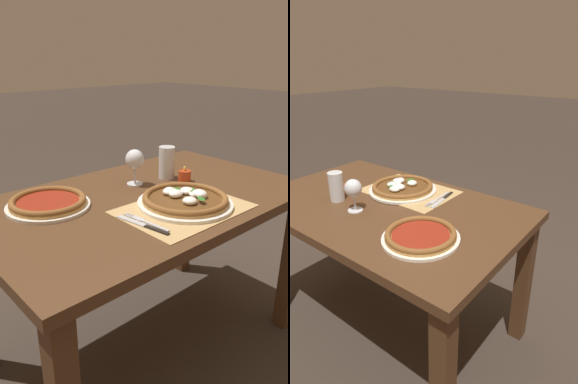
{
  "view_description": "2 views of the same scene",
  "coord_description": "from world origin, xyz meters",
  "views": [
    {
      "loc": [
        -0.93,
        -1.04,
        1.27
      ],
      "look_at": [
        -0.1,
        -0.09,
        0.8
      ],
      "focal_mm": 35.0,
      "sensor_mm": 36.0,
      "label": 1
    },
    {
      "loc": [
        -1.05,
        0.98,
        1.39
      ],
      "look_at": [
        -0.23,
        -0.1,
        0.83
      ],
      "focal_mm": 30.0,
      "sensor_mm": 36.0,
      "label": 2
    }
  ],
  "objects": [
    {
      "name": "ground_plane",
      "position": [
        0.0,
        0.0,
        0.0
      ],
      "size": [
        24.0,
        24.0,
        0.0
      ],
      "primitive_type": "plane",
      "color": "#382D26"
    },
    {
      "name": "dining_table",
      "position": [
        0.0,
        0.0,
        0.63
      ],
      "size": [
        1.33,
        0.81,
        0.74
      ],
      "color": "#4C301C",
      "rests_on": "ground"
    },
    {
      "name": "paper_placemat",
      "position": [
        0.01,
        -0.19,
        0.74
      ],
      "size": [
        0.47,
        0.33,
        0.0
      ],
      "primitive_type": "cube",
      "color": "tan",
      "rests_on": "dining_table"
    },
    {
      "name": "pizza_near",
      "position": [
        0.04,
        -0.17,
        0.76
      ],
      "size": [
        0.36,
        0.36,
        0.05
      ],
      "color": "silver",
      "rests_on": "paper_placemat"
    },
    {
      "name": "pizza_far",
      "position": [
        -0.35,
        0.15,
        0.76
      ],
      "size": [
        0.31,
        0.31,
        0.04
      ],
      "color": "silver",
      "rests_on": "dining_table"
    },
    {
      "name": "wine_glass",
      "position": [
        0.05,
        0.14,
        0.85
      ],
      "size": [
        0.08,
        0.08,
        0.16
      ],
      "color": "silver",
      "rests_on": "dining_table"
    },
    {
      "name": "pint_glass",
      "position": [
        0.22,
        0.11,
        0.81
      ],
      "size": [
        0.07,
        0.07,
        0.15
      ],
      "color": "silver",
      "rests_on": "dining_table"
    },
    {
      "name": "fork",
      "position": [
        -0.18,
        -0.19,
        0.75
      ],
      "size": [
        0.03,
        0.2,
        0.0
      ],
      "color": "#B7B7BC",
      "rests_on": "paper_placemat"
    },
    {
      "name": "knife",
      "position": [
        -0.2,
        -0.2,
        0.75
      ],
      "size": [
        0.05,
        0.22,
        0.01
      ],
      "color": "black",
      "rests_on": "paper_placemat"
    },
    {
      "name": "votive_candle",
      "position": [
        0.24,
        0.02,
        0.76
      ],
      "size": [
        0.06,
        0.06,
        0.07
      ],
      "color": "#B23819",
      "rests_on": "dining_table"
    }
  ]
}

